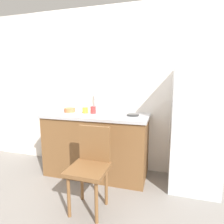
{
  "coord_description": "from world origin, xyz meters",
  "views": [
    {
      "loc": [
        0.86,
        -1.84,
        1.4
      ],
      "look_at": [
        0.15,
        0.6,
        0.95
      ],
      "focal_mm": 30.35,
      "sensor_mm": 36.0,
      "label": 1
    }
  ],
  "objects_px": {
    "cup_red": "(93,110)",
    "hotplate": "(133,115)",
    "dish_tray": "(108,114)",
    "cup_yellow": "(85,110)",
    "terracotta_bowl": "(70,110)",
    "chair": "(90,164)",
    "refrigerator": "(195,130)"
  },
  "relations": [
    {
      "from": "cup_red",
      "to": "refrigerator",
      "type": "bearing_deg",
      "value": -0.9
    },
    {
      "from": "hotplate",
      "to": "terracotta_bowl",
      "type": "bearing_deg",
      "value": 178.43
    },
    {
      "from": "cup_red",
      "to": "dish_tray",
      "type": "bearing_deg",
      "value": -26.38
    },
    {
      "from": "hotplate",
      "to": "cup_red",
      "type": "height_order",
      "value": "cup_red"
    },
    {
      "from": "dish_tray",
      "to": "terracotta_bowl",
      "type": "xyz_separation_m",
      "value": [
        -0.66,
        0.15,
        0.0
      ]
    },
    {
      "from": "terracotta_bowl",
      "to": "hotplate",
      "type": "xyz_separation_m",
      "value": [
        0.97,
        -0.03,
        -0.02
      ]
    },
    {
      "from": "chair",
      "to": "cup_yellow",
      "type": "xyz_separation_m",
      "value": [
        -0.39,
        0.76,
        0.45
      ]
    },
    {
      "from": "chair",
      "to": "hotplate",
      "type": "distance_m",
      "value": 0.92
    },
    {
      "from": "dish_tray",
      "to": "hotplate",
      "type": "height_order",
      "value": "dish_tray"
    },
    {
      "from": "chair",
      "to": "cup_red",
      "type": "relative_size",
      "value": 8.56
    },
    {
      "from": "dish_tray",
      "to": "terracotta_bowl",
      "type": "height_order",
      "value": "terracotta_bowl"
    },
    {
      "from": "cup_red",
      "to": "chair",
      "type": "bearing_deg",
      "value": -70.96
    },
    {
      "from": "refrigerator",
      "to": "hotplate",
      "type": "xyz_separation_m",
      "value": [
        -0.8,
        0.01,
        0.15
      ]
    },
    {
      "from": "chair",
      "to": "cup_yellow",
      "type": "height_order",
      "value": "cup_yellow"
    },
    {
      "from": "refrigerator",
      "to": "dish_tray",
      "type": "height_order",
      "value": "refrigerator"
    },
    {
      "from": "chair",
      "to": "terracotta_bowl",
      "type": "distance_m",
      "value": 1.11
    },
    {
      "from": "dish_tray",
      "to": "hotplate",
      "type": "distance_m",
      "value": 0.33
    },
    {
      "from": "terracotta_bowl",
      "to": "cup_yellow",
      "type": "xyz_separation_m",
      "value": [
        0.27,
        -0.02,
        0.01
      ]
    },
    {
      "from": "dish_tray",
      "to": "refrigerator",
      "type": "bearing_deg",
      "value": 5.93
    },
    {
      "from": "refrigerator",
      "to": "terracotta_bowl",
      "type": "height_order",
      "value": "refrigerator"
    },
    {
      "from": "dish_tray",
      "to": "hotplate",
      "type": "relative_size",
      "value": 1.65
    },
    {
      "from": "dish_tray",
      "to": "cup_red",
      "type": "distance_m",
      "value": 0.31
    },
    {
      "from": "dish_tray",
      "to": "terracotta_bowl",
      "type": "bearing_deg",
      "value": 166.95
    },
    {
      "from": "cup_red",
      "to": "hotplate",
      "type": "bearing_deg",
      "value": -0.9
    },
    {
      "from": "hotplate",
      "to": "cup_red",
      "type": "relative_size",
      "value": 1.64
    },
    {
      "from": "dish_tray",
      "to": "cup_yellow",
      "type": "height_order",
      "value": "cup_yellow"
    },
    {
      "from": "chair",
      "to": "cup_red",
      "type": "distance_m",
      "value": 0.93
    },
    {
      "from": "hotplate",
      "to": "refrigerator",
      "type": "bearing_deg",
      "value": -0.9
    },
    {
      "from": "terracotta_bowl",
      "to": "cup_yellow",
      "type": "bearing_deg",
      "value": -4.64
    },
    {
      "from": "dish_tray",
      "to": "hotplate",
      "type": "bearing_deg",
      "value": 22.42
    },
    {
      "from": "hotplate",
      "to": "chair",
      "type": "bearing_deg",
      "value": -112.75
    },
    {
      "from": "refrigerator",
      "to": "cup_yellow",
      "type": "relative_size",
      "value": 18.19
    }
  ]
}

